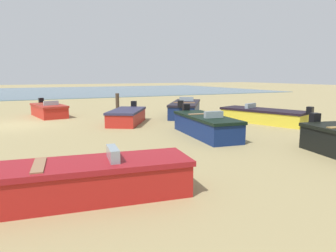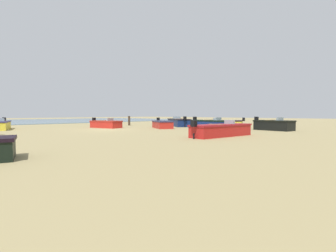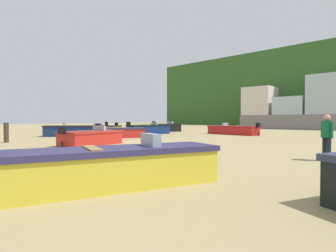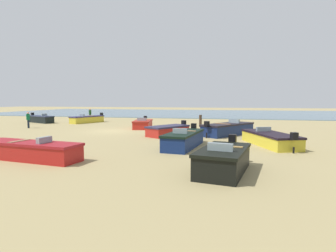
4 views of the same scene
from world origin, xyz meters
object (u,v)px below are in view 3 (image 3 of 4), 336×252
(boat_yellow_6, at_px, (103,129))
(boat_red_5, at_px, (91,138))
(boat_navy_3, at_px, (75,131))
(boat_black_1, at_px, (166,128))
(boat_yellow_2, at_px, (117,166))
(boat_red_9, at_px, (122,133))
(boat_red_8, at_px, (233,130))
(beach_walker_distant, at_px, (327,134))
(boat_navy_0, at_px, (149,129))
(mooring_post_near_water, at_px, (6,133))

(boat_yellow_6, bearing_deg, boat_red_5, 122.86)
(boat_navy_3, bearing_deg, boat_black_1, -55.83)
(boat_yellow_2, relative_size, boat_red_9, 1.23)
(boat_red_8, xyz_separation_m, beach_walker_distant, (10.53, -12.50, 0.52))
(boat_navy_3, height_order, boat_red_9, boat_navy_3)
(boat_red_5, xyz_separation_m, boat_red_9, (-3.72, 5.05, -0.01))
(boat_black_1, xyz_separation_m, boat_red_9, (4.53, -10.10, -0.08))
(boat_red_5, bearing_deg, boat_black_1, 108.33)
(boat_navy_0, height_order, beach_walker_distant, beach_walker_distant)
(boat_navy_3, xyz_separation_m, boat_yellow_6, (-2.58, 4.58, -0.07))
(boat_navy_3, xyz_separation_m, mooring_post_near_water, (2.87, -6.21, 0.15))
(beach_walker_distant, bearing_deg, boat_red_9, -153.97)
(boat_red_8, bearing_deg, boat_yellow_2, -150.39)
(boat_red_5, distance_m, boat_red_8, 14.90)
(boat_red_5, xyz_separation_m, beach_walker_distant, (11.20, 2.38, 0.54))
(boat_navy_3, bearing_deg, boat_red_5, -168.75)
(boat_yellow_2, distance_m, boat_yellow_6, 23.42)
(boat_black_1, bearing_deg, beach_walker_distant, -22.86)
(boat_yellow_2, distance_m, mooring_post_near_water, 14.29)
(boat_red_8, xyz_separation_m, boat_red_9, (-4.38, -9.83, -0.02))
(mooring_post_near_water, bearing_deg, boat_yellow_2, -8.23)
(boat_yellow_6, height_order, mooring_post_near_water, mooring_post_near_water)
(boat_red_5, relative_size, mooring_post_near_water, 3.16)
(boat_yellow_2, relative_size, mooring_post_near_water, 3.75)
(boat_red_8, bearing_deg, beach_walker_distant, -132.64)
(boat_navy_0, height_order, boat_yellow_6, boat_navy_0)
(boat_navy_0, height_order, boat_red_5, boat_navy_0)
(mooring_post_near_water, bearing_deg, beach_walker_distant, 17.02)
(boat_navy_3, bearing_deg, boat_yellow_6, -26.38)
(boat_navy_0, height_order, boat_navy_3, boat_navy_3)
(boat_red_9, distance_m, mooring_post_near_water, 7.93)
(boat_navy_3, distance_m, boat_red_8, 14.46)
(mooring_post_near_water, bearing_deg, boat_navy_0, 91.86)
(boat_yellow_6, bearing_deg, beach_walker_distant, 145.09)
(mooring_post_near_water, bearing_deg, boat_black_1, 99.05)
(boat_yellow_6, distance_m, beach_walker_distant, 22.78)
(beach_walker_distant, bearing_deg, boat_black_1, -177.13)
(boat_red_8, relative_size, mooring_post_near_water, 4.42)
(boat_black_1, distance_m, mooring_post_near_water, 18.08)
(boat_yellow_2, bearing_deg, boat_red_9, 162.56)
(boat_black_1, relative_size, boat_red_8, 0.69)
(boat_navy_3, xyz_separation_m, beach_walker_distant, (19.47, -1.13, 0.48))
(boat_yellow_6, bearing_deg, boat_red_9, 136.48)
(boat_black_1, xyz_separation_m, boat_navy_3, (-0.02, -11.64, -0.01))
(mooring_post_near_water, bearing_deg, boat_red_9, 77.75)
(boat_navy_3, height_order, beach_walker_distant, beach_walker_distant)
(boat_navy_3, relative_size, beach_walker_distant, 3.16)
(boat_red_9, distance_m, beach_walker_distant, 15.16)
(boat_red_5, bearing_deg, mooring_post_near_water, -163.68)
(boat_navy_0, distance_m, boat_yellow_6, 5.36)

